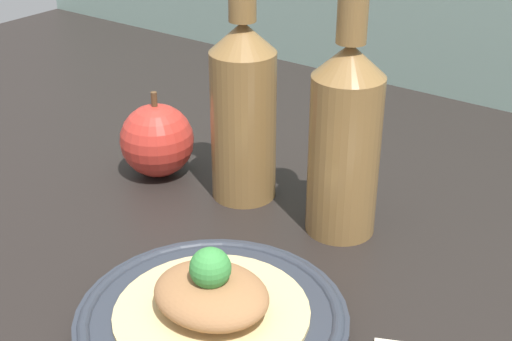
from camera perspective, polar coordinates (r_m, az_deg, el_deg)
name	(u,v)px	position (r cm, az deg, el deg)	size (l,w,h in cm)	color
ground_plane	(258,294)	(66.55, 0.14, -9.85)	(180.00, 110.00, 4.00)	black
plate	(212,319)	(58.94, -3.53, -11.81)	(22.16, 22.16, 1.98)	#2D333D
plated_food	(211,296)	(57.52, -3.60, -10.03)	(15.88, 15.88, 6.11)	#D6BC7F
cider_bottle_left	(243,104)	(73.82, -1.03, 5.36)	(6.91, 6.91, 27.61)	olive
cider_bottle_right	(345,132)	(67.76, 7.15, 3.07)	(6.91, 6.91, 27.61)	olive
apple	(157,140)	(81.62, -7.93, 2.42)	(8.41, 8.41, 10.02)	red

